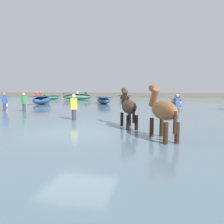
# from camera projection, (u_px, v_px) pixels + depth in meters

# --- Properties ---
(ground_plane) EXTENTS (120.00, 120.00, 0.00)m
(ground_plane) POSITION_uv_depth(u_px,v_px,m) (79.00, 141.00, 7.95)
(ground_plane) COLOR #756B56
(water_surface) EXTENTS (90.00, 90.00, 0.36)m
(water_surface) POSITION_uv_depth(u_px,v_px,m) (124.00, 110.00, 17.65)
(water_surface) COLOR slate
(water_surface) RESTS_ON ground
(horse_lead_dark_bay) EXTENTS (0.99, 1.74, 1.92)m
(horse_lead_dark_bay) POSITION_uv_depth(u_px,v_px,m) (128.00, 108.00, 8.55)
(horse_lead_dark_bay) COLOR #382319
(horse_lead_dark_bay) RESTS_ON ground
(horse_trailing_chestnut) EXTENTS (1.08, 1.80, 2.01)m
(horse_trailing_chestnut) POSITION_uv_depth(u_px,v_px,m) (163.00, 112.00, 6.53)
(horse_trailing_chestnut) COLOR brown
(horse_trailing_chestnut) RESTS_ON ground
(boat_near_port) EXTENTS (2.31, 3.04, 1.11)m
(boat_near_port) POSITION_uv_depth(u_px,v_px,m) (125.00, 98.00, 30.60)
(boat_near_port) COLOR black
(boat_near_port) RESTS_ON water_surface
(boat_far_inshore) EXTENTS (1.23, 3.09, 1.06)m
(boat_far_inshore) POSITION_uv_depth(u_px,v_px,m) (177.00, 101.00, 22.01)
(boat_far_inshore) COLOR #B2AD9E
(boat_far_inshore) RESTS_ON water_surface
(boat_distant_east) EXTENTS (4.43, 2.81, 1.32)m
(boat_distant_east) POSITION_uv_depth(u_px,v_px,m) (78.00, 97.00, 32.22)
(boat_distant_east) COLOR #337556
(boat_distant_east) RESTS_ON water_surface
(boat_near_starboard) EXTENTS (2.06, 3.90, 1.29)m
(boat_near_starboard) POSITION_uv_depth(u_px,v_px,m) (42.00, 100.00, 22.63)
(boat_near_starboard) COLOR #28518E
(boat_near_starboard) RESTS_ON water_surface
(boat_mid_channel) EXTENTS (2.66, 3.75, 0.68)m
(boat_mid_channel) POSITION_uv_depth(u_px,v_px,m) (103.00, 100.00, 23.11)
(boat_mid_channel) COLOR #28518E
(boat_mid_channel) RESTS_ON water_surface
(boat_far_offshore) EXTENTS (2.14, 2.77, 0.71)m
(boat_far_offshore) POSITION_uv_depth(u_px,v_px,m) (52.00, 97.00, 33.48)
(boat_far_offshore) COLOR #337556
(boat_far_offshore) RESTS_ON water_surface
(person_wading_mid) EXTENTS (0.28, 0.36, 1.63)m
(person_wading_mid) POSITION_uv_depth(u_px,v_px,m) (177.00, 109.00, 11.05)
(person_wading_mid) COLOR #383842
(person_wading_mid) RESTS_ON ground
(person_wading_close) EXTENTS (0.38, 0.32, 1.63)m
(person_wading_close) POSITION_uv_depth(u_px,v_px,m) (74.00, 110.00, 10.76)
(person_wading_close) COLOR #383842
(person_wading_close) RESTS_ON ground
(person_onlooker_left) EXTENTS (0.25, 0.35, 1.63)m
(person_onlooker_left) POSITION_uv_depth(u_px,v_px,m) (24.00, 104.00, 14.80)
(person_onlooker_left) COLOR #383842
(person_onlooker_left) RESTS_ON ground
(person_onlooker_right) EXTENTS (0.35, 0.25, 1.63)m
(person_onlooker_right) POSITION_uv_depth(u_px,v_px,m) (5.00, 104.00, 15.20)
(person_onlooker_right) COLOR #383842
(person_onlooker_right) RESTS_ON ground
(channel_buoy) EXTENTS (0.36, 0.36, 0.82)m
(channel_buoy) POSITION_uv_depth(u_px,v_px,m) (6.00, 105.00, 18.04)
(channel_buoy) COLOR silver
(channel_buoy) RESTS_ON water_surface
(far_shoreline) EXTENTS (80.00, 2.40, 1.26)m
(far_shoreline) POSITION_uv_depth(u_px,v_px,m) (145.00, 96.00, 41.62)
(far_shoreline) COLOR #706B5B
(far_shoreline) RESTS_ON ground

